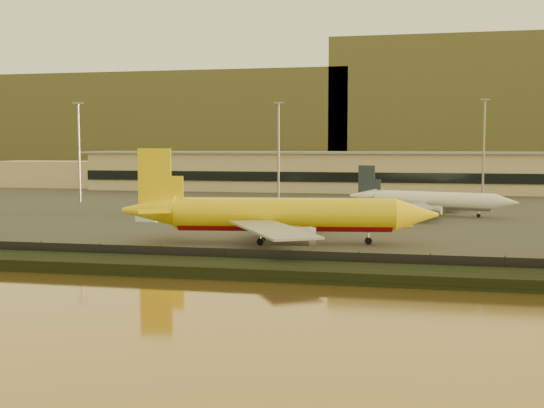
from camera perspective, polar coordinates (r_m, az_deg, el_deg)
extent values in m
plane|color=black|center=(94.88, -3.03, -3.97)|extent=(900.00, 900.00, 0.00)
cube|color=black|center=(78.68, -6.23, -5.31)|extent=(320.00, 7.00, 1.40)
cube|color=#2D2D2D|center=(187.71, 4.43, 0.45)|extent=(320.00, 220.00, 0.20)
cube|color=black|center=(82.34, -5.36, -4.43)|extent=(300.00, 0.05, 2.20)
cube|color=tan|center=(217.10, 5.47, 2.65)|extent=(160.00, 22.00, 12.00)
cube|color=black|center=(206.02, 5.12, 2.26)|extent=(160.00, 0.60, 3.00)
cube|color=gray|center=(216.95, 5.48, 4.32)|extent=(164.00, 24.00, 0.60)
cube|color=tan|center=(250.02, -16.63, 2.42)|extent=(50.00, 18.00, 9.00)
cylinder|color=slate|center=(181.30, -15.83, 4.11)|extent=(0.50, 0.50, 25.00)
cube|color=slate|center=(181.61, -15.93, 8.12)|extent=(2.20, 2.20, 0.40)
cylinder|color=slate|center=(173.98, 0.54, 4.27)|extent=(0.50, 0.50, 25.00)
cube|color=slate|center=(174.30, 0.55, 8.44)|extent=(2.20, 2.20, 0.40)
cylinder|color=slate|center=(169.35, 17.28, 4.03)|extent=(0.50, 0.50, 25.00)
cube|color=slate|center=(169.68, 17.39, 8.32)|extent=(2.20, 2.20, 0.40)
cube|color=brown|center=(460.99, -9.06, 6.44)|extent=(260.00, 160.00, 55.00)
cube|color=brown|center=(436.08, 20.70, 7.26)|extent=(220.00, 160.00, 70.00)
cylinder|color=yellow|center=(100.36, 1.03, -0.80)|extent=(32.69, 9.09, 4.67)
cylinder|color=#9E090D|center=(100.45, 1.03, -1.27)|extent=(31.66, 7.95, 3.65)
cone|color=yellow|center=(101.25, 12.02, -0.86)|extent=(6.88, 5.50, 4.67)
cone|color=yellow|center=(103.34, -10.24, -0.52)|extent=(8.66, 5.75, 4.67)
cube|color=yellow|center=(102.77, -9.80, 2.33)|extent=(4.95, 1.05, 8.18)
cube|color=yellow|center=(107.42, -8.70, -0.11)|extent=(5.20, 5.16, 0.28)
cube|color=yellow|center=(98.35, -9.89, -0.58)|extent=(5.98, 5.96, 0.28)
cube|color=gray|center=(112.86, 0.90, -0.59)|extent=(11.02, 21.15, 0.28)
cylinder|color=gray|center=(109.88, 1.98, -1.41)|extent=(5.70, 3.29, 2.57)
cube|color=gray|center=(88.15, 0.04, -2.13)|extent=(15.54, 20.67, 0.28)
cylinder|color=gray|center=(91.20, 1.58, -2.71)|extent=(5.70, 3.29, 2.57)
cylinder|color=black|center=(100.97, 8.06, -3.06)|extent=(1.13, 0.95, 1.03)
cylinder|color=slate|center=(100.90, 8.06, -2.76)|extent=(0.18, 0.18, 2.10)
cylinder|color=black|center=(98.98, -0.98, -3.17)|extent=(1.13, 0.95, 1.03)
cylinder|color=slate|center=(98.90, -0.99, -2.87)|extent=(0.18, 0.18, 2.10)
cylinder|color=black|center=(103.13, -0.78, -2.85)|extent=(1.13, 0.95, 1.03)
cylinder|color=slate|center=(103.06, -0.78, -2.55)|extent=(0.18, 0.18, 2.10)
cylinder|color=silver|center=(145.30, 13.32, 0.35)|extent=(24.41, 9.97, 3.39)
cylinder|color=gray|center=(145.34, 13.31, 0.11)|extent=(23.55, 9.07, 2.65)
cone|color=silver|center=(142.37, 19.00, 0.12)|extent=(5.50, 4.57, 3.39)
cone|color=silver|center=(149.80, 7.66, 0.67)|extent=(6.80, 4.94, 3.39)
cube|color=#1C2533|center=(149.35, 7.92, 2.08)|extent=(3.66, 1.29, 5.94)
cube|color=silver|center=(152.52, 8.58, 0.83)|extent=(4.61, 4.57, 0.20)
cube|color=silver|center=(146.14, 7.70, 0.66)|extent=(3.50, 3.34, 0.20)
cube|color=gray|center=(154.52, 13.94, 0.38)|extent=(13.13, 14.95, 0.20)
cylinder|color=gray|center=(151.98, 14.34, -0.06)|extent=(4.43, 2.91, 1.87)
cube|color=gray|center=(136.54, 12.05, -0.16)|extent=(6.33, 15.68, 0.20)
cylinder|color=gray|center=(138.38, 12.98, -0.50)|extent=(4.43, 2.91, 1.87)
cylinder|color=black|center=(143.51, 16.90, -0.93)|extent=(0.88, 0.78, 0.75)
cylinder|color=slate|center=(143.47, 16.90, -0.77)|extent=(0.18, 0.18, 1.53)
cylinder|color=black|center=(144.73, 12.17, -0.78)|extent=(0.88, 0.78, 0.75)
cylinder|color=slate|center=(144.69, 12.17, -0.63)|extent=(0.18, 0.18, 1.53)
cylinder|color=black|center=(147.66, 12.49, -0.68)|extent=(0.88, 0.78, 0.75)
cylinder|color=slate|center=(147.62, 12.49, -0.52)|extent=(0.18, 0.18, 1.53)
cube|color=yellow|center=(123.99, 10.57, -1.39)|extent=(4.91, 3.18, 2.04)
cube|color=silver|center=(131.76, -10.41, -1.06)|extent=(4.18, 2.11, 1.83)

